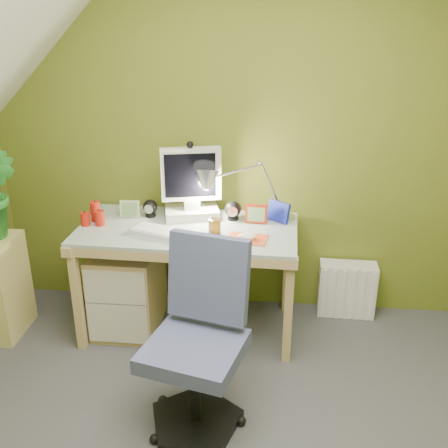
# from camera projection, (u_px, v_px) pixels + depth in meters

# --- Properties ---
(wall_back) EXTENTS (3.20, 0.01, 2.40)m
(wall_back) POSITION_uv_depth(u_px,v_px,m) (234.00, 139.00, 3.39)
(wall_back) COLOR olive
(wall_back) RESTS_ON floor
(desk) EXTENTS (1.37, 0.71, 0.73)m
(desk) POSITION_uv_depth(u_px,v_px,m) (189.00, 279.00, 3.39)
(desk) COLOR tan
(desk) RESTS_ON floor
(monitor) EXTENTS (0.40, 0.29, 0.49)m
(monitor) POSITION_uv_depth(u_px,v_px,m) (191.00, 181.00, 3.32)
(monitor) COLOR silver
(monitor) RESTS_ON desk
(speaker_left) EXTENTS (0.11, 0.11, 0.11)m
(speaker_left) POSITION_uv_depth(u_px,v_px,m) (150.00, 208.00, 3.40)
(speaker_left) COLOR black
(speaker_left) RESTS_ON desk
(speaker_right) EXTENTS (0.12, 0.12, 0.13)m
(speaker_right) POSITION_uv_depth(u_px,v_px,m) (233.00, 210.00, 3.35)
(speaker_right) COLOR black
(speaker_right) RESTS_ON desk
(keyboard) EXTENTS (0.51, 0.30, 0.02)m
(keyboard) POSITION_uv_depth(u_px,v_px,m) (170.00, 234.00, 3.12)
(keyboard) COLOR silver
(keyboard) RESTS_ON desk
(mousepad) EXTENTS (0.25, 0.19, 0.01)m
(mousepad) POSITION_uv_depth(u_px,v_px,m) (247.00, 239.00, 3.08)
(mousepad) COLOR #E25023
(mousepad) RESTS_ON desk
(mouse) EXTENTS (0.12, 0.09, 0.04)m
(mouse) POSITION_uv_depth(u_px,v_px,m) (247.00, 236.00, 3.08)
(mouse) COLOR white
(mouse) RESTS_ON mousepad
(amber_tumbler) EXTENTS (0.08, 0.08, 0.10)m
(amber_tumbler) POSITION_uv_depth(u_px,v_px,m) (215.00, 226.00, 3.14)
(amber_tumbler) COLOR brown
(amber_tumbler) RESTS_ON desk
(candle_cluster) EXTENTS (0.18, 0.16, 0.13)m
(candle_cluster) POSITION_uv_depth(u_px,v_px,m) (93.00, 214.00, 3.29)
(candle_cluster) COLOR red
(candle_cluster) RESTS_ON desk
(photo_frame_red) EXTENTS (0.14, 0.03, 0.12)m
(photo_frame_red) POSITION_uv_depth(u_px,v_px,m) (256.00, 214.00, 3.30)
(photo_frame_red) COLOR #AE2912
(photo_frame_red) RESTS_ON desk
(photo_frame_blue) EXTENTS (0.14, 0.11, 0.13)m
(photo_frame_blue) POSITION_uv_depth(u_px,v_px,m) (279.00, 212.00, 3.32)
(photo_frame_blue) COLOR #16239C
(photo_frame_blue) RESTS_ON desk
(photo_frame_green) EXTENTS (0.13, 0.03, 0.11)m
(photo_frame_green) POSITION_uv_depth(u_px,v_px,m) (130.00, 209.00, 3.39)
(photo_frame_green) COLOR #B6CC8C
(photo_frame_green) RESTS_ON desk
(desk_lamp) EXTENTS (0.57, 0.34, 0.57)m
(desk_lamp) POSITION_uv_depth(u_px,v_px,m) (262.00, 177.00, 3.26)
(desk_lamp) COLOR silver
(desk_lamp) RESTS_ON desk
(side_ledge) EXTENTS (0.24, 0.38, 0.66)m
(side_ledge) POSITION_uv_depth(u_px,v_px,m) (0.00, 287.00, 3.36)
(side_ledge) COLOR #D1BF6E
(side_ledge) RESTS_ON floor
(task_chair) EXTENTS (0.62, 0.62, 0.93)m
(task_chair) POSITION_uv_depth(u_px,v_px,m) (194.00, 349.00, 2.53)
(task_chair) COLOR #464C73
(task_chair) RESTS_ON floor
(radiator) EXTENTS (0.39, 0.16, 0.38)m
(radiator) POSITION_uv_depth(u_px,v_px,m) (347.00, 289.00, 3.61)
(radiator) COLOR silver
(radiator) RESTS_ON floor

